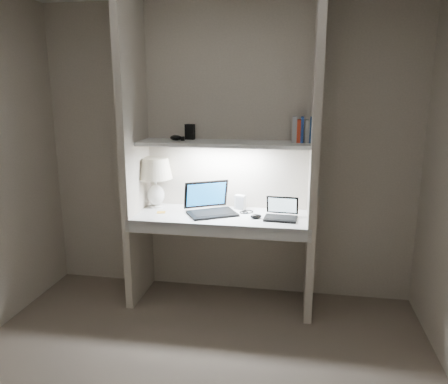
% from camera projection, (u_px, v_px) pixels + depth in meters
% --- Properties ---
extents(back_wall, '(3.20, 0.01, 2.50)m').
position_uv_depth(back_wall, '(227.00, 152.00, 3.75)').
color(back_wall, beige).
rests_on(back_wall, floor).
extents(alcove_panel_left, '(0.06, 0.55, 2.50)m').
position_uv_depth(alcove_panel_left, '(135.00, 155.00, 3.61)').
color(alcove_panel_left, beige).
rests_on(alcove_panel_left, floor).
extents(alcove_panel_right, '(0.06, 0.55, 2.50)m').
position_uv_depth(alcove_panel_right, '(314.00, 160.00, 3.37)').
color(alcove_panel_right, beige).
rests_on(alcove_panel_right, floor).
extents(desk, '(1.40, 0.55, 0.04)m').
position_uv_depth(desk, '(221.00, 217.00, 3.61)').
color(desk, white).
rests_on(desk, alcove_panel_left).
extents(desk_apron, '(1.46, 0.03, 0.10)m').
position_uv_depth(desk_apron, '(215.00, 230.00, 3.36)').
color(desk_apron, silver).
rests_on(desk_apron, desk).
extents(shelf, '(1.40, 0.36, 0.03)m').
position_uv_depth(shelf, '(223.00, 143.00, 3.56)').
color(shelf, silver).
rests_on(shelf, back_wall).
extents(strip_light, '(0.60, 0.04, 0.02)m').
position_uv_depth(strip_light, '(223.00, 146.00, 3.56)').
color(strip_light, white).
rests_on(strip_light, shelf).
extents(table_lamp, '(0.30, 0.30, 0.44)m').
position_uv_depth(table_lamp, '(155.00, 174.00, 3.77)').
color(table_lamp, white).
rests_on(table_lamp, desk).
extents(laptop_main, '(0.50, 0.48, 0.26)m').
position_uv_depth(laptop_main, '(210.00, 206.00, 3.65)').
color(laptop_main, black).
rests_on(laptop_main, desk).
extents(laptop_netbook, '(0.27, 0.24, 0.17)m').
position_uv_depth(laptop_netbook, '(281.00, 214.00, 3.50)').
color(laptop_netbook, black).
rests_on(laptop_netbook, desk).
extents(speaker, '(0.10, 0.09, 0.12)m').
position_uv_depth(speaker, '(240.00, 202.00, 3.76)').
color(speaker, silver).
rests_on(speaker, desk).
extents(mouse, '(0.11, 0.09, 0.03)m').
position_uv_depth(mouse, '(256.00, 216.00, 3.50)').
color(mouse, black).
rests_on(mouse, desk).
extents(cable_coil, '(0.10, 0.10, 0.01)m').
position_uv_depth(cable_coil, '(248.00, 212.00, 3.68)').
color(cable_coil, black).
rests_on(cable_coil, desk).
extents(sticky_note, '(0.09, 0.09, 0.00)m').
position_uv_depth(sticky_note, '(161.00, 212.00, 3.67)').
color(sticky_note, gold).
rests_on(sticky_note, desk).
extents(book_row, '(0.19, 0.13, 0.20)m').
position_uv_depth(book_row, '(304.00, 130.00, 3.50)').
color(book_row, white).
rests_on(book_row, shelf).
extents(shelf_box, '(0.08, 0.06, 0.13)m').
position_uv_depth(shelf_box, '(190.00, 132.00, 3.69)').
color(shelf_box, black).
rests_on(shelf_box, shelf).
extents(shelf_gadget, '(0.12, 0.10, 0.05)m').
position_uv_depth(shelf_gadget, '(176.00, 138.00, 3.62)').
color(shelf_gadget, black).
rests_on(shelf_gadget, shelf).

